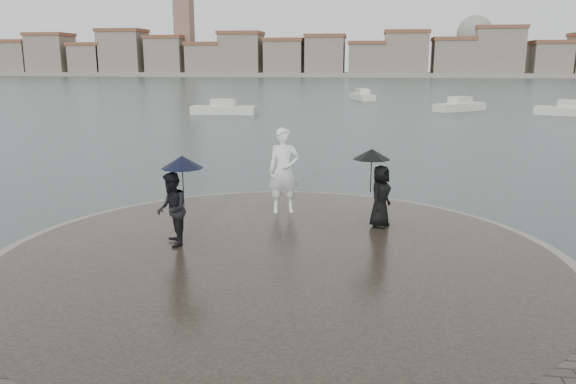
# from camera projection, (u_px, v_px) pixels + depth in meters

# --- Properties ---
(ground) EXTENTS (400.00, 400.00, 0.00)m
(ground) POSITION_uv_depth(u_px,v_px,m) (243.00, 352.00, 8.74)
(ground) COLOR #2B3835
(ground) RESTS_ON ground
(kerb_ring) EXTENTS (12.50, 12.50, 0.32)m
(kerb_ring) POSITION_uv_depth(u_px,v_px,m) (279.00, 264.00, 12.08)
(kerb_ring) COLOR gray
(kerb_ring) RESTS_ON ground
(quay_tip) EXTENTS (11.90, 11.90, 0.36)m
(quay_tip) POSITION_uv_depth(u_px,v_px,m) (279.00, 263.00, 12.07)
(quay_tip) COLOR #2D261E
(quay_tip) RESTS_ON ground
(statue) EXTENTS (0.95, 0.74, 2.32)m
(statue) POSITION_uv_depth(u_px,v_px,m) (284.00, 171.00, 15.20)
(statue) COLOR white
(statue) RESTS_ON quay_tip
(visitor_left) EXTENTS (1.17, 1.07, 2.04)m
(visitor_left) POSITION_uv_depth(u_px,v_px,m) (174.00, 199.00, 12.44)
(visitor_left) COLOR black
(visitor_left) RESTS_ON quay_tip
(visitor_right) EXTENTS (1.11, 1.02, 1.95)m
(visitor_right) POSITION_uv_depth(u_px,v_px,m) (378.00, 184.00, 13.92)
(visitor_right) COLOR black
(visitor_right) RESTS_ON quay_tip
(far_skyline) EXTENTS (260.00, 20.00, 37.00)m
(far_skyline) POSITION_uv_depth(u_px,v_px,m) (345.00, 57.00, 163.18)
(far_skyline) COLOR gray
(far_skyline) RESTS_ON ground
(boats) EXTENTS (34.46, 24.08, 1.50)m
(boats) POSITION_uv_depth(u_px,v_px,m) (400.00, 105.00, 52.83)
(boats) COLOR silver
(boats) RESTS_ON ground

